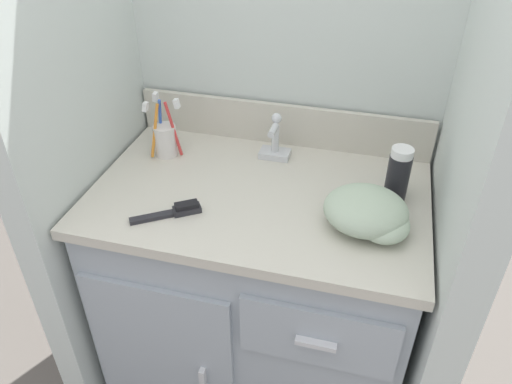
{
  "coord_description": "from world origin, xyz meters",
  "views": [
    {
      "loc": [
        0.28,
        -1.07,
        1.6
      ],
      "look_at": [
        0.0,
        -0.03,
        0.84
      ],
      "focal_mm": 35.0,
      "sensor_mm": 36.0,
      "label": 1
    }
  ],
  "objects_px": {
    "hairbrush": "(176,211)",
    "hand_towel": "(370,213)",
    "shaving_cream_can": "(398,175)",
    "toothbrush_cup": "(165,138)"
  },
  "relations": [
    {
      "from": "hand_towel",
      "to": "hairbrush",
      "type": "bearing_deg",
      "value": -171.48
    },
    {
      "from": "hairbrush",
      "to": "hand_towel",
      "type": "height_order",
      "value": "hand_towel"
    },
    {
      "from": "hairbrush",
      "to": "shaving_cream_can",
      "type": "bearing_deg",
      "value": -12.12
    },
    {
      "from": "toothbrush_cup",
      "to": "hand_towel",
      "type": "distance_m",
      "value": 0.65
    },
    {
      "from": "shaving_cream_can",
      "to": "hairbrush",
      "type": "relative_size",
      "value": 0.93
    },
    {
      "from": "toothbrush_cup",
      "to": "hand_towel",
      "type": "height_order",
      "value": "toothbrush_cup"
    },
    {
      "from": "toothbrush_cup",
      "to": "hairbrush",
      "type": "distance_m",
      "value": 0.31
    },
    {
      "from": "toothbrush_cup",
      "to": "hand_towel",
      "type": "relative_size",
      "value": 0.89
    },
    {
      "from": "hairbrush",
      "to": "hand_towel",
      "type": "relative_size",
      "value": 0.79
    },
    {
      "from": "hairbrush",
      "to": "hand_towel",
      "type": "xyz_separation_m",
      "value": [
        0.48,
        0.07,
        0.03
      ]
    }
  ]
}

